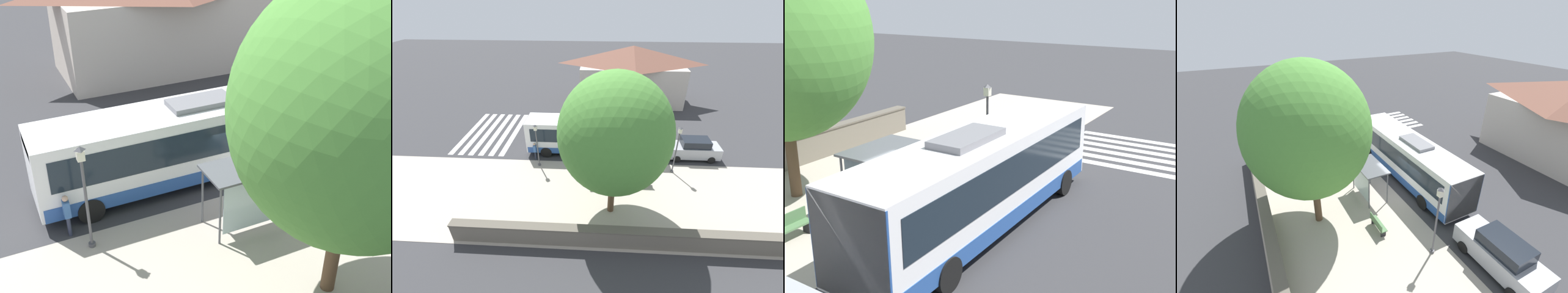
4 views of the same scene
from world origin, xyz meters
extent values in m
plane|color=#353538|center=(0.00, 0.00, 0.00)|extent=(120.00, 120.00, 0.00)
cube|color=#ADA393|center=(-4.50, 0.00, 0.01)|extent=(9.00, 44.00, 0.02)
cube|color=silver|center=(5.00, 10.32, 0.00)|extent=(9.00, 0.50, 0.01)
cube|color=silver|center=(5.00, 11.27, 0.00)|extent=(9.00, 0.50, 0.01)
cube|color=silver|center=(5.00, 12.22, 0.00)|extent=(9.00, 0.50, 0.01)
cube|color=silver|center=(5.00, 13.17, 0.00)|extent=(9.00, 0.50, 0.01)
cube|color=silver|center=(5.00, 14.12, 0.00)|extent=(9.00, 0.50, 0.01)
cube|color=silver|center=(5.00, 15.07, 0.00)|extent=(9.00, 0.50, 0.01)
cube|color=white|center=(1.85, 2.03, 1.85)|extent=(2.48, 11.66, 2.80)
cube|color=black|center=(1.85, 2.03, 2.21)|extent=(2.52, 10.73, 1.23)
cube|color=#264C93|center=(1.85, 2.03, 0.73)|extent=(2.52, 11.43, 0.56)
cube|color=#264C93|center=(1.85, -3.77, 1.85)|extent=(2.52, 0.06, 2.69)
cube|color=black|center=(1.85, 7.82, 2.97)|extent=(1.86, 0.08, 0.39)
cube|color=slate|center=(1.85, 1.15, 3.36)|extent=(1.24, 2.57, 0.22)
cylinder|color=black|center=(0.69, 6.11, 0.50)|extent=(0.30, 1.00, 1.00)
cylinder|color=black|center=(3.01, 6.11, 0.50)|extent=(0.30, 1.00, 1.00)
cylinder|color=black|center=(0.69, -1.59, 0.50)|extent=(0.30, 1.00, 1.00)
cylinder|color=black|center=(3.01, -1.59, 0.50)|extent=(0.30, 1.00, 1.00)
cylinder|color=#515459|center=(-1.11, -0.04, 1.17)|extent=(0.08, 0.08, 2.34)
cylinder|color=#515459|center=(-1.11, 2.49, 1.17)|extent=(0.08, 0.08, 2.34)
cylinder|color=#515459|center=(-2.44, -0.04, 1.17)|extent=(0.08, 0.08, 2.34)
cylinder|color=#515459|center=(-2.44, 2.49, 1.17)|extent=(0.08, 0.08, 2.34)
cube|color=#515459|center=(-1.77, 1.22, 2.38)|extent=(1.63, 2.83, 0.08)
cube|color=silver|center=(-2.42, 1.22, 1.29)|extent=(0.03, 2.28, 1.88)
cylinder|color=#2D3347|center=(0.21, 7.01, 0.39)|extent=(0.12, 0.12, 0.78)
cylinder|color=#2D3347|center=(0.37, 7.01, 0.39)|extent=(0.12, 0.12, 0.78)
cube|color=#38609E|center=(0.29, 7.01, 1.10)|extent=(0.34, 0.22, 0.63)
sphere|color=tan|center=(0.29, 7.01, 1.53)|extent=(0.22, 0.22, 0.22)
cube|color=#4C7247|center=(-2.79, -1.99, 0.45)|extent=(0.40, 1.46, 0.06)
cube|color=#4C7247|center=(-2.96, -1.99, 0.68)|extent=(0.04, 1.46, 0.40)
cube|color=black|center=(-2.79, -1.40, 0.23)|extent=(0.32, 0.06, 0.45)
cylinder|color=#4C4C51|center=(-0.69, 6.48, 0.08)|extent=(0.24, 0.24, 0.16)
cylinder|color=#4C4C51|center=(-0.69, 6.48, 1.72)|extent=(0.10, 0.10, 3.44)
cube|color=silver|center=(-0.69, 6.48, 3.62)|extent=(0.24, 0.24, 0.35)
pyramid|color=#4C4C51|center=(-0.69, 6.48, 3.86)|extent=(0.28, 0.28, 0.14)
cylinder|color=brown|center=(-5.67, 0.45, 2.07)|extent=(0.42, 0.42, 4.14)
camera|label=1|loc=(-13.89, 8.84, 11.18)|focal=45.00mm
camera|label=2|loc=(-18.84, 1.24, 13.21)|focal=24.00mm
camera|label=3|loc=(9.72, -10.61, 7.56)|focal=45.00mm
camera|label=4|loc=(-8.34, -12.12, 11.38)|focal=24.00mm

